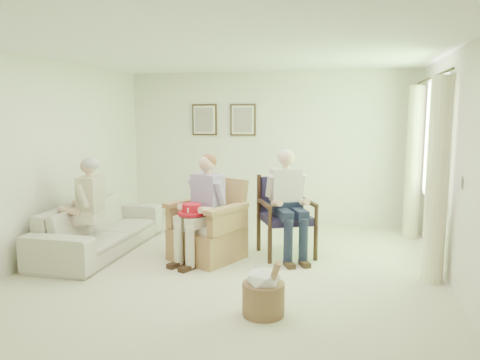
{
  "coord_description": "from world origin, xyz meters",
  "views": [
    {
      "loc": [
        1.35,
        -5.29,
        1.9
      ],
      "look_at": [
        0.02,
        0.47,
        1.05
      ],
      "focal_mm": 35.0,
      "sensor_mm": 36.0,
      "label": 1
    }
  ],
  "objects_px": {
    "person_dark": "(286,196)",
    "person_sofa": "(86,202)",
    "person_wicker": "(204,201)",
    "hatbox": "(264,291)",
    "sofa": "(100,227)",
    "wicker_armchair": "(208,233)",
    "wood_armchair": "(287,212)",
    "red_hat": "(192,210)"
  },
  "relations": [
    {
      "from": "wicker_armchair",
      "to": "hatbox",
      "type": "xyz_separation_m",
      "value": [
        1.02,
        -1.57,
        -0.1
      ]
    },
    {
      "from": "person_dark",
      "to": "hatbox",
      "type": "xyz_separation_m",
      "value": [
        0.04,
        -1.84,
        -0.6
      ]
    },
    {
      "from": "wood_armchair",
      "to": "person_dark",
      "type": "bearing_deg",
      "value": -115.04
    },
    {
      "from": "wicker_armchair",
      "to": "person_sofa",
      "type": "bearing_deg",
      "value": -141.73
    },
    {
      "from": "wood_armchair",
      "to": "person_dark",
      "type": "relative_size",
      "value": 0.74
    },
    {
      "from": "person_dark",
      "to": "red_hat",
      "type": "relative_size",
      "value": 4.15
    },
    {
      "from": "wicker_armchair",
      "to": "person_dark",
      "type": "bearing_deg",
      "value": 40.56
    },
    {
      "from": "hatbox",
      "to": "red_hat",
      "type": "bearing_deg",
      "value": 132.29
    },
    {
      "from": "person_dark",
      "to": "red_hat",
      "type": "xyz_separation_m",
      "value": [
        -1.1,
        -0.59,
        -0.13
      ]
    },
    {
      "from": "sofa",
      "to": "person_sofa",
      "type": "bearing_deg",
      "value": 180.0
    },
    {
      "from": "person_sofa",
      "to": "hatbox",
      "type": "bearing_deg",
      "value": 56.56
    },
    {
      "from": "person_sofa",
      "to": "wood_armchair",
      "type": "bearing_deg",
      "value": 99.3
    },
    {
      "from": "person_wicker",
      "to": "person_sofa",
      "type": "relative_size",
      "value": 1.03
    },
    {
      "from": "person_wicker",
      "to": "wood_armchair",
      "type": "bearing_deg",
      "value": 55.66
    },
    {
      "from": "person_wicker",
      "to": "hatbox",
      "type": "distance_m",
      "value": 1.84
    },
    {
      "from": "sofa",
      "to": "person_wicker",
      "type": "distance_m",
      "value": 1.61
    },
    {
      "from": "person_wicker",
      "to": "hatbox",
      "type": "xyz_separation_m",
      "value": [
        1.02,
        -1.43,
        -0.56
      ]
    },
    {
      "from": "wood_armchair",
      "to": "hatbox",
      "type": "xyz_separation_m",
      "value": [
        0.04,
        -2.01,
        -0.34
      ]
    },
    {
      "from": "wood_armchair",
      "to": "person_wicker",
      "type": "bearing_deg",
      "value": -174.65
    },
    {
      "from": "red_hat",
      "to": "sofa",
      "type": "bearing_deg",
      "value": 168.49
    },
    {
      "from": "wood_armchair",
      "to": "red_hat",
      "type": "xyz_separation_m",
      "value": [
        -1.1,
        -0.76,
        0.13
      ]
    },
    {
      "from": "sofa",
      "to": "hatbox",
      "type": "height_order",
      "value": "sofa"
    },
    {
      "from": "person_dark",
      "to": "red_hat",
      "type": "bearing_deg",
      "value": -176.85
    },
    {
      "from": "wood_armchair",
      "to": "person_sofa",
      "type": "bearing_deg",
      "value": 172.45
    },
    {
      "from": "person_sofa",
      "to": "person_wicker",
      "type": "bearing_deg",
      "value": 89.85
    },
    {
      "from": "wood_armchair",
      "to": "sofa",
      "type": "height_order",
      "value": "wood_armchair"
    },
    {
      "from": "person_sofa",
      "to": "red_hat",
      "type": "height_order",
      "value": "person_sofa"
    },
    {
      "from": "sofa",
      "to": "person_sofa",
      "type": "relative_size",
      "value": 1.75
    },
    {
      "from": "sofa",
      "to": "person_dark",
      "type": "bearing_deg",
      "value": -83.3
    },
    {
      "from": "wood_armchair",
      "to": "person_wicker",
      "type": "height_order",
      "value": "person_wicker"
    },
    {
      "from": "wood_armchair",
      "to": "person_sofa",
      "type": "height_order",
      "value": "person_sofa"
    },
    {
      "from": "wood_armchair",
      "to": "red_hat",
      "type": "distance_m",
      "value": 1.34
    },
    {
      "from": "wicker_armchair",
      "to": "person_dark",
      "type": "xyz_separation_m",
      "value": [
        0.99,
        0.27,
        0.5
      ]
    },
    {
      "from": "wood_armchair",
      "to": "person_wicker",
      "type": "xyz_separation_m",
      "value": [
        -0.99,
        -0.58,
        0.22
      ]
    },
    {
      "from": "red_hat",
      "to": "person_wicker",
      "type": "bearing_deg",
      "value": 58.44
    },
    {
      "from": "wicker_armchair",
      "to": "wood_armchair",
      "type": "distance_m",
      "value": 1.11
    },
    {
      "from": "sofa",
      "to": "person_dark",
      "type": "height_order",
      "value": "person_dark"
    },
    {
      "from": "red_hat",
      "to": "hatbox",
      "type": "bearing_deg",
      "value": -47.71
    },
    {
      "from": "person_dark",
      "to": "hatbox",
      "type": "bearing_deg",
      "value": -113.92
    },
    {
      "from": "sofa",
      "to": "red_hat",
      "type": "relative_size",
      "value": 6.76
    },
    {
      "from": "person_dark",
      "to": "person_sofa",
      "type": "height_order",
      "value": "person_dark"
    },
    {
      "from": "wicker_armchair",
      "to": "person_wicker",
      "type": "relative_size",
      "value": 0.77
    }
  ]
}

